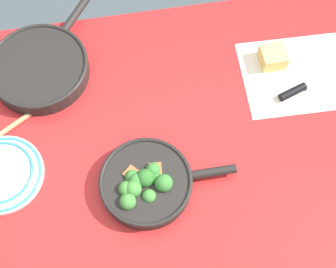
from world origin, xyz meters
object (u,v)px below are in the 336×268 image
Objects in this scene: skillet_eggs at (40,68)px; dinner_plate_stack at (1,174)px; grater_knife at (304,87)px; skillet_broccoli at (146,183)px; wooden_spoon at (19,121)px; cheese_block at (273,57)px.

skillet_eggs is 0.33m from dinner_plate_stack.
grater_knife is (-0.76, 0.18, -0.02)m from skillet_eggs.
dinner_plate_stack is (0.12, 0.31, -0.01)m from skillet_eggs.
skillet_broccoli is 0.55m from grater_knife.
grater_knife is (-0.83, 0.02, 0.00)m from wooden_spoon.
skillet_eggs is (0.26, -0.40, -0.00)m from skillet_broccoli.
skillet_broccoli is at bearing -174.59° from grater_knife.
skillet_broccoli is 0.99× the size of wooden_spoon.
skillet_eggs is 0.78m from grater_knife.
cheese_block is 0.33× the size of dinner_plate_stack.
skillet_broccoli is 0.93× the size of skillet_eggs.
grater_knife reaches higher than wooden_spoon.
wooden_spoon is at bearing -108.01° from dinner_plate_stack.
grater_knife is at bearing -171.69° from dinner_plate_stack.
skillet_broccoli is 1.62× the size of dinner_plate_stack.
dinner_plate_stack is at bearing 166.14° from skillet_broccoli.
cheese_block reaches higher than dinner_plate_stack.
cheese_block is (0.07, -0.11, 0.02)m from grater_knife.
grater_knife is at bearing -32.84° from wooden_spoon.
dinner_plate_stack reaches higher than grater_knife.
cheese_block reaches higher than grater_knife.
grater_knife is 0.13m from cheese_block.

